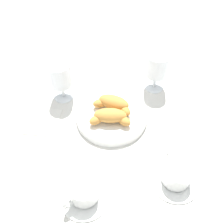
{
  "coord_description": "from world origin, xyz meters",
  "views": [
    {
      "loc": [
        -0.32,
        0.45,
        0.67
      ],
      "look_at": [
        -0.0,
        0.01,
        0.03
      ],
      "focal_mm": 43.06,
      "sensor_mm": 36.0,
      "label": 1
    }
  ],
  "objects_px": {
    "croissant_large": "(113,103)",
    "coffee_cup_far": "(176,175)",
    "folded_napkin": "(41,121)",
    "croissant_small": "(110,117)",
    "pastry_plate": "(112,115)",
    "juice_glass_right": "(60,76)",
    "coffee_cup_near": "(84,192)",
    "juice_glass_left": "(157,67)"
  },
  "relations": [
    {
      "from": "coffee_cup_near",
      "to": "juice_glass_right",
      "type": "relative_size",
      "value": 0.97
    },
    {
      "from": "croissant_large",
      "to": "juice_glass_left",
      "type": "height_order",
      "value": "juice_glass_left"
    },
    {
      "from": "croissant_small",
      "to": "folded_napkin",
      "type": "bearing_deg",
      "value": 32.1
    },
    {
      "from": "pastry_plate",
      "to": "croissant_large",
      "type": "relative_size",
      "value": 1.72
    },
    {
      "from": "croissant_large",
      "to": "coffee_cup_far",
      "type": "distance_m",
      "value": 0.29
    },
    {
      "from": "croissant_small",
      "to": "juice_glass_right",
      "type": "distance_m",
      "value": 0.21
    },
    {
      "from": "croissant_large",
      "to": "juice_glass_right",
      "type": "bearing_deg",
      "value": 12.63
    },
    {
      "from": "croissant_large",
      "to": "croissant_small",
      "type": "bearing_deg",
      "value": 116.04
    },
    {
      "from": "croissant_small",
      "to": "croissant_large",
      "type": "bearing_deg",
      "value": -63.96
    },
    {
      "from": "croissant_small",
      "to": "pastry_plate",
      "type": "bearing_deg",
      "value": -64.12
    },
    {
      "from": "coffee_cup_far",
      "to": "juice_glass_right",
      "type": "xyz_separation_m",
      "value": [
        0.45,
        -0.06,
        0.07
      ]
    },
    {
      "from": "coffee_cup_near",
      "to": "juice_glass_right",
      "type": "xyz_separation_m",
      "value": [
        0.29,
        -0.23,
        0.07
      ]
    },
    {
      "from": "croissant_large",
      "to": "folded_napkin",
      "type": "distance_m",
      "value": 0.24
    },
    {
      "from": "pastry_plate",
      "to": "coffee_cup_near",
      "type": "xyz_separation_m",
      "value": [
        -0.1,
        0.25,
        0.01
      ]
    },
    {
      "from": "coffee_cup_near",
      "to": "folded_napkin",
      "type": "distance_m",
      "value": 0.29
    },
    {
      "from": "coffee_cup_far",
      "to": "juice_glass_right",
      "type": "height_order",
      "value": "juice_glass_right"
    },
    {
      "from": "croissant_small",
      "to": "folded_napkin",
      "type": "relative_size",
      "value": 1.09
    },
    {
      "from": "coffee_cup_far",
      "to": "folded_napkin",
      "type": "xyz_separation_m",
      "value": [
        0.43,
        0.07,
        -0.02
      ]
    },
    {
      "from": "croissant_large",
      "to": "coffee_cup_near",
      "type": "height_order",
      "value": "croissant_large"
    },
    {
      "from": "coffee_cup_far",
      "to": "folded_napkin",
      "type": "height_order",
      "value": "coffee_cup_far"
    },
    {
      "from": "coffee_cup_far",
      "to": "juice_glass_left",
      "type": "height_order",
      "value": "juice_glass_left"
    },
    {
      "from": "juice_glass_right",
      "to": "coffee_cup_near",
      "type": "bearing_deg",
      "value": 140.85
    },
    {
      "from": "juice_glass_left",
      "to": "croissant_small",
      "type": "bearing_deg",
      "value": 84.42
    },
    {
      "from": "pastry_plate",
      "to": "juice_glass_right",
      "type": "distance_m",
      "value": 0.21
    },
    {
      "from": "pastry_plate",
      "to": "folded_napkin",
      "type": "relative_size",
      "value": 2.06
    },
    {
      "from": "pastry_plate",
      "to": "croissant_large",
      "type": "bearing_deg",
      "value": -63.75
    },
    {
      "from": "croissant_small",
      "to": "coffee_cup_near",
      "type": "height_order",
      "value": "croissant_small"
    },
    {
      "from": "croissant_small",
      "to": "juice_glass_right",
      "type": "height_order",
      "value": "juice_glass_right"
    },
    {
      "from": "juice_glass_left",
      "to": "juice_glass_right",
      "type": "xyz_separation_m",
      "value": [
        0.23,
        0.22,
        0.0
      ]
    },
    {
      "from": "pastry_plate",
      "to": "juice_glass_right",
      "type": "height_order",
      "value": "juice_glass_right"
    },
    {
      "from": "folded_napkin",
      "to": "coffee_cup_far",
      "type": "bearing_deg",
      "value": -170.8
    },
    {
      "from": "coffee_cup_far",
      "to": "coffee_cup_near",
      "type": "bearing_deg",
      "value": 47.03
    },
    {
      "from": "coffee_cup_near",
      "to": "folded_napkin",
      "type": "bearing_deg",
      "value": -22.01
    },
    {
      "from": "croissant_large",
      "to": "coffee_cup_near",
      "type": "xyz_separation_m",
      "value": [
        -0.11,
        0.27,
        -0.02
      ]
    },
    {
      "from": "croissant_small",
      "to": "coffee_cup_near",
      "type": "xyz_separation_m",
      "value": [
        -0.08,
        0.23,
        -0.02
      ]
    },
    {
      "from": "juice_glass_right",
      "to": "folded_napkin",
      "type": "distance_m",
      "value": 0.16
    },
    {
      "from": "croissant_small",
      "to": "coffee_cup_near",
      "type": "relative_size",
      "value": 0.88
    },
    {
      "from": "croissant_small",
      "to": "folded_napkin",
      "type": "distance_m",
      "value": 0.22
    },
    {
      "from": "pastry_plate",
      "to": "coffee_cup_far",
      "type": "distance_m",
      "value": 0.27
    },
    {
      "from": "croissant_small",
      "to": "coffee_cup_far",
      "type": "bearing_deg",
      "value": 169.49
    },
    {
      "from": "croissant_small",
      "to": "coffee_cup_near",
      "type": "distance_m",
      "value": 0.24
    },
    {
      "from": "juice_glass_left",
      "to": "folded_napkin",
      "type": "height_order",
      "value": "juice_glass_left"
    }
  ]
}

